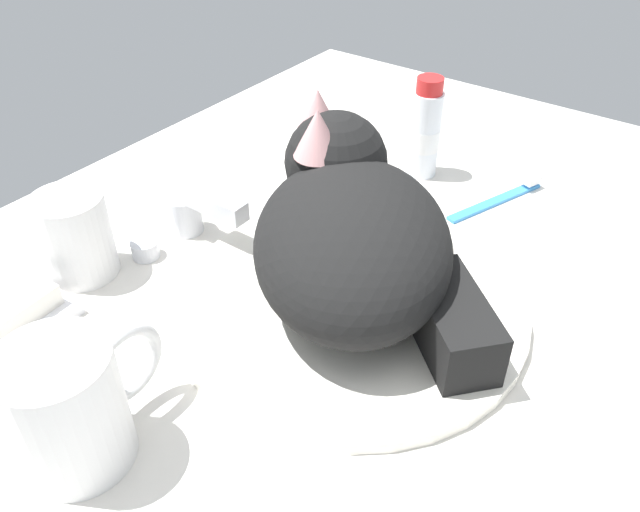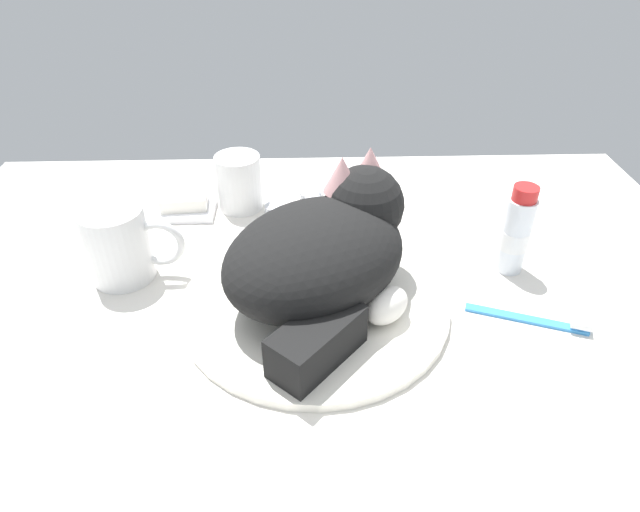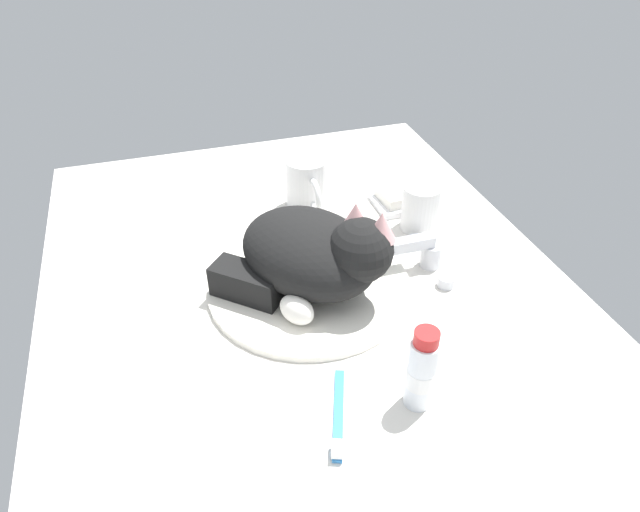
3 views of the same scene
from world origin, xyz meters
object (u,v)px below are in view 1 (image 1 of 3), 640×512
rinse_cup (75,236)px  toothpaste_bottle (425,131)px  faucet (192,213)px  coffee_mug (70,406)px  soap_bar (13,307)px  toothbrush (501,197)px  cat (353,230)px

rinse_cup → toothpaste_bottle: (36.62, -17.29, 1.37)cm
faucet → coffee_mug: 27.63cm
coffee_mug → rinse_cup: coffee_mug is taller
rinse_cup → soap_bar: (-8.34, -1.80, -2.05)cm
faucet → rinse_cup: bearing=159.0°
soap_bar → toothbrush: 51.83cm
coffee_mug → rinse_cup: (13.21, 17.34, -0.68)cm
toothbrush → toothpaste_bottle: bearing=89.1°
toothpaste_bottle → cat: bearing=-166.0°
toothpaste_bottle → coffee_mug: bearing=-179.9°
coffee_mug → toothbrush: coffee_mug is taller
soap_bar → toothpaste_bottle: size_ratio=0.56×
toothpaste_bottle → rinse_cup: bearing=154.7°
rinse_cup → soap_bar: 8.77cm
rinse_cup → toothpaste_bottle: 40.52cm
faucet → toothbrush: size_ratio=1.06×
cat → soap_bar: size_ratio=4.22×
cat → rinse_cup: (-12.23, 23.37, -3.38)cm
cat → toothpaste_bottle: size_ratio=2.38×
cat → coffee_mug: 26.29cm
cat → rinse_cup: 26.60cm
coffee_mug → toothbrush: bearing=-11.9°
faucet → coffee_mug: coffee_mug is taller
cat → toothpaste_bottle: 25.21cm
toothbrush → soap_bar: bearing=149.9°
soap_bar → rinse_cup: bearing=12.2°
cat → soap_bar: cat is taller
soap_bar → faucet: bearing=-7.1°
cat → coffee_mug: (-25.45, 6.03, -2.71)cm
rinse_cup → toothbrush: (36.46, -27.82, -3.73)cm
coffee_mug → toothbrush: (49.67, -10.48, -4.41)cm
rinse_cup → toothbrush: 46.01cm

